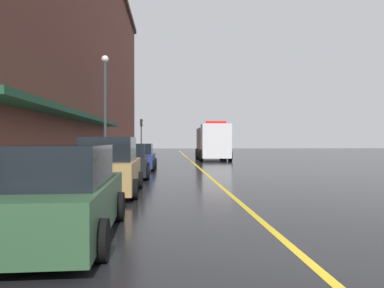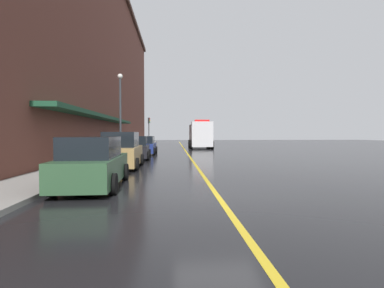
{
  "view_description": "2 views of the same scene",
  "coord_description": "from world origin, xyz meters",
  "views": [
    {
      "loc": [
        -2.07,
        -5.12,
        1.78
      ],
      "look_at": [
        0.16,
        28.97,
        1.48
      ],
      "focal_mm": 35.16,
      "sensor_mm": 36.0,
      "label": 1
    },
    {
      "loc": [
        -1.27,
        -8.53,
        1.8
      ],
      "look_at": [
        0.35,
        17.89,
        0.91
      ],
      "focal_mm": 28.33,
      "sensor_mm": 36.0,
      "label": 2
    }
  ],
  "objects": [
    {
      "name": "ground_plane",
      "position": [
        0.0,
        25.0,
        0.0
      ],
      "size": [
        112.0,
        112.0,
        0.0
      ],
      "primitive_type": "plane",
      "color": "black"
    },
    {
      "name": "traffic_light_near",
      "position": [
        -5.29,
        41.45,
        3.16
      ],
      "size": [
        0.38,
        0.36,
        4.3
      ],
      "color": "#232326",
      "rests_on": "sidewalk_left"
    },
    {
      "name": "parked_car_2",
      "position": [
        -3.99,
        13.2,
        0.77
      ],
      "size": [
        2.21,
        4.22,
        1.65
      ],
      "rotation": [
        0.0,
        0.0,
        1.61
      ],
      "color": "black",
      "rests_on": "ground"
    },
    {
      "name": "street_lamp_left",
      "position": [
        -5.95,
        18.58,
        4.4
      ],
      "size": [
        0.44,
        0.44,
        6.94
      ],
      "color": "#33383D",
      "rests_on": "sidewalk_left"
    },
    {
      "name": "parking_meter_2",
      "position": [
        -5.35,
        7.26,
        1.06
      ],
      "size": [
        0.14,
        0.18,
        1.33
      ],
      "color": "#4C4C51",
      "rests_on": "sidewalk_left"
    },
    {
      "name": "parked_car_0",
      "position": [
        -3.98,
        1.79,
        0.8
      ],
      "size": [
        2.09,
        4.63,
        1.7
      ],
      "rotation": [
        0.0,
        0.0,
        1.6
      ],
      "color": "#2D5133",
      "rests_on": "ground"
    },
    {
      "name": "sidewalk_left",
      "position": [
        -6.2,
        25.0,
        0.07
      ],
      "size": [
        2.4,
        70.0,
        0.15
      ],
      "primitive_type": "cube",
      "color": "gray",
      "rests_on": "ground"
    },
    {
      "name": "lane_center_stripe",
      "position": [
        0.0,
        25.0,
        0.0
      ],
      "size": [
        0.16,
        70.0,
        0.01
      ],
      "primitive_type": "cube",
      "color": "gold",
      "rests_on": "ground"
    },
    {
      "name": "box_truck",
      "position": [
        2.1,
        29.57,
        1.65
      ],
      "size": [
        2.86,
        7.59,
        3.46
      ],
      "rotation": [
        0.0,
        0.0,
        -1.58
      ],
      "color": "silver",
      "rests_on": "ground"
    },
    {
      "name": "parking_meter_0",
      "position": [
        -5.35,
        18.53,
        1.06
      ],
      "size": [
        0.14,
        0.18,
        1.33
      ],
      "color": "#4C4C51",
      "rests_on": "sidewalk_left"
    },
    {
      "name": "parking_meter_1",
      "position": [
        -5.35,
        19.15,
        1.06
      ],
      "size": [
        0.14,
        0.18,
        1.33
      ],
      "color": "#4C4C51",
      "rests_on": "sidewalk_left"
    },
    {
      "name": "parked_car_3",
      "position": [
        -3.86,
        18.25,
        0.76
      ],
      "size": [
        2.16,
        4.26,
        1.61
      ],
      "rotation": [
        0.0,
        0.0,
        1.56
      ],
      "color": "navy",
      "rests_on": "ground"
    },
    {
      "name": "parked_car_1",
      "position": [
        -3.99,
        7.53,
        0.88
      ],
      "size": [
        2.05,
        4.26,
        1.9
      ],
      "rotation": [
        0.0,
        0.0,
        1.58
      ],
      "color": "#A5844C",
      "rests_on": "ground"
    },
    {
      "name": "brick_building_left",
      "position": [
        -13.44,
        24.0,
        9.8
      ],
      "size": [
        13.25,
        64.0,
        19.58
      ],
      "color": "brown",
      "rests_on": "ground"
    }
  ]
}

